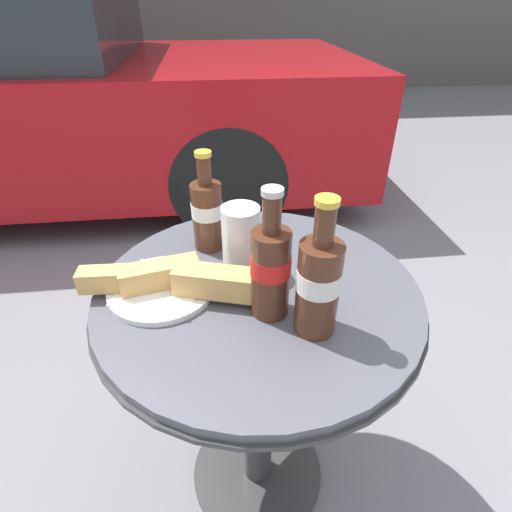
{
  "coord_description": "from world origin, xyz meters",
  "views": [
    {
      "loc": [
        -0.07,
        -0.61,
        1.17
      ],
      "look_at": [
        0.0,
        0.03,
        0.74
      ],
      "focal_mm": 28.0,
      "sensor_mm": 36.0,
      "label": 1
    }
  ],
  "objects_px": {
    "bistro_table": "(258,350)",
    "lunch_plate_near": "(167,282)",
    "cola_bottle_left": "(318,283)",
    "drinking_glass": "(241,243)",
    "cola_bottle_right": "(207,212)",
    "cola_bottle_center": "(271,268)"
  },
  "relations": [
    {
      "from": "drinking_glass",
      "to": "cola_bottle_center",
      "type": "bearing_deg",
      "value": -73.77
    },
    {
      "from": "cola_bottle_left",
      "to": "cola_bottle_right",
      "type": "height_order",
      "value": "cola_bottle_left"
    },
    {
      "from": "drinking_glass",
      "to": "cola_bottle_left",
      "type": "bearing_deg",
      "value": -59.8
    },
    {
      "from": "cola_bottle_right",
      "to": "drinking_glass",
      "type": "relative_size",
      "value": 1.56
    },
    {
      "from": "cola_bottle_center",
      "to": "drinking_glass",
      "type": "distance_m",
      "value": 0.14
    },
    {
      "from": "bistro_table",
      "to": "cola_bottle_left",
      "type": "height_order",
      "value": "cola_bottle_left"
    },
    {
      "from": "cola_bottle_center",
      "to": "lunch_plate_near",
      "type": "xyz_separation_m",
      "value": [
        -0.18,
        0.07,
        -0.07
      ]
    },
    {
      "from": "bistro_table",
      "to": "lunch_plate_near",
      "type": "bearing_deg",
      "value": -179.72
    },
    {
      "from": "cola_bottle_left",
      "to": "cola_bottle_right",
      "type": "xyz_separation_m",
      "value": [
        -0.17,
        0.28,
        -0.01
      ]
    },
    {
      "from": "drinking_glass",
      "to": "cola_bottle_right",
      "type": "bearing_deg",
      "value": 123.35
    },
    {
      "from": "cola_bottle_center",
      "to": "drinking_glass",
      "type": "height_order",
      "value": "cola_bottle_center"
    },
    {
      "from": "bistro_table",
      "to": "cola_bottle_center",
      "type": "relative_size",
      "value": 2.88
    },
    {
      "from": "bistro_table",
      "to": "cola_bottle_right",
      "type": "distance_m",
      "value": 0.32
    },
    {
      "from": "bistro_table",
      "to": "drinking_glass",
      "type": "relative_size",
      "value": 4.88
    },
    {
      "from": "cola_bottle_center",
      "to": "cola_bottle_right",
      "type": "bearing_deg",
      "value": 114.01
    },
    {
      "from": "cola_bottle_right",
      "to": "cola_bottle_center",
      "type": "relative_size",
      "value": 0.92
    },
    {
      "from": "cola_bottle_right",
      "to": "drinking_glass",
      "type": "height_order",
      "value": "cola_bottle_right"
    },
    {
      "from": "bistro_table",
      "to": "lunch_plate_near",
      "type": "relative_size",
      "value": 2.09
    },
    {
      "from": "cola_bottle_right",
      "to": "lunch_plate_near",
      "type": "distance_m",
      "value": 0.19
    },
    {
      "from": "cola_bottle_left",
      "to": "drinking_glass",
      "type": "distance_m",
      "value": 0.22
    },
    {
      "from": "cola_bottle_right",
      "to": "cola_bottle_center",
      "type": "height_order",
      "value": "cola_bottle_center"
    },
    {
      "from": "drinking_glass",
      "to": "lunch_plate_near",
      "type": "bearing_deg",
      "value": -156.82
    }
  ]
}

